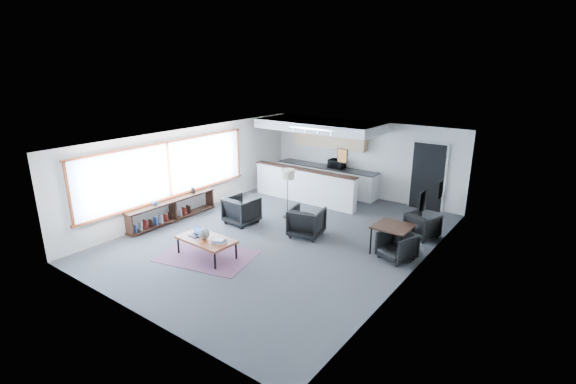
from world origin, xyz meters
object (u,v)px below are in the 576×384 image
Objects in this scene: armchair_right at (307,221)px; laptop at (197,233)px; book_stack at (219,241)px; floor_lamp at (287,176)px; microwave at (337,163)px; coffee_table at (206,240)px; armchair_left at (242,209)px; dining_chair_far at (422,226)px; ceramic_pot at (204,234)px; dining_chair_near at (397,247)px; dining_table at (393,228)px.

laptop is at bearing 46.31° from armchair_right.
book_stack is (0.75, 0.02, -0.02)m from laptop.
floor_lamp reaches higher than laptop.
microwave reaches higher than armchair_right.
floor_lamp reaches higher than coffee_table.
laptop is 6.26m from microwave.
microwave is at bearing -97.59° from armchair_left.
floor_lamp is 2.35× the size of dining_chair_far.
floor_lamp is at bearing 90.15° from ceramic_pot.
book_stack is 0.24× the size of floor_lamp.
floor_lamp is at bearing 87.38° from laptop.
armchair_right is 0.58× the size of floor_lamp.
coffee_table is 4.08× the size of book_stack.
book_stack is at bearing 60.38° from armchair_right.
armchair_right is (0.79, 2.45, -0.08)m from book_stack.
floor_lamp is at bearing -120.79° from armchair_left.
microwave reaches higher than laptop.
floor_lamp is 2.34× the size of dining_chair_near.
armchair_left reaches higher than coffee_table.
microwave is (-3.80, 2.04, 0.80)m from dining_chair_far.
ceramic_pot is at bearing 52.05° from armchair_right.
floor_lamp is at bearing 171.92° from dining_table.
dining_table is at bearing -43.75° from microwave.
dining_chair_far reaches higher than book_stack.
dining_chair_far is 1.15× the size of microwave.
ceramic_pot is at bearing 67.85° from dining_chair_far.
ceramic_pot reaches higher than coffee_table.
coffee_table is 0.18m from ceramic_pot.
laptop is at bearing 172.60° from ceramic_pot.
floor_lamp reaches higher than microwave.
armchair_right is at bearing -71.00° from microwave.
coffee_table is at bearing -178.65° from book_stack.
book_stack is at bearing 71.01° from dining_chair_far.
dining_chair_near is at bearing -48.34° from dining_table.
book_stack is at bearing -82.16° from floor_lamp.
dining_chair_far is (3.76, 4.18, -0.12)m from coffee_table.
laptop is 0.75m from book_stack.
book_stack is (0.44, 0.05, -0.09)m from ceramic_pot.
coffee_table is at bearing -89.21° from microwave.
microwave reaches higher than book_stack.
ceramic_pot is 0.32× the size of armchair_left.
floor_lamp is (-1.25, 0.83, 0.85)m from armchair_right.
coffee_table is at bearing -89.58° from floor_lamp.
coffee_table is at bearing -126.80° from dining_chair_near.
book_stack is at bearing 3.69° from laptop.
microwave is at bearing 135.86° from dining_table.
armchair_left is at bearing 112.97° from coffee_table.
floor_lamp is 2.93m from microwave.
ceramic_pot reaches higher than dining_chair_near.
laptop is at bearing -128.92° from dining_chair_near.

